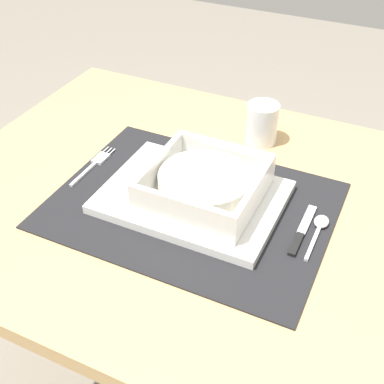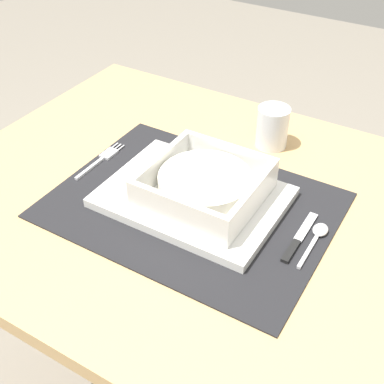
# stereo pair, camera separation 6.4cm
# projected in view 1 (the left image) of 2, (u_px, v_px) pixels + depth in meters

# --- Properties ---
(dining_table) EXTENTS (0.99, 0.73, 0.72)m
(dining_table) POSITION_uv_depth(u_px,v_px,m) (210.00, 243.00, 0.95)
(dining_table) COLOR tan
(dining_table) RESTS_ON ground
(placemat) EXTENTS (0.47, 0.35, 0.00)m
(placemat) POSITION_uv_depth(u_px,v_px,m) (192.00, 205.00, 0.88)
(placemat) COLOR black
(placemat) RESTS_ON dining_table
(serving_plate) EXTENTS (0.30, 0.22, 0.02)m
(serving_plate) POSITION_uv_depth(u_px,v_px,m) (192.00, 197.00, 0.88)
(serving_plate) COLOR white
(serving_plate) RESTS_ON placemat
(porridge_bowl) EXTENTS (0.18, 0.18, 0.06)m
(porridge_bowl) POSITION_uv_depth(u_px,v_px,m) (205.00, 185.00, 0.85)
(porridge_bowl) COLOR white
(porridge_bowl) RESTS_ON serving_plate
(fork) EXTENTS (0.02, 0.14, 0.00)m
(fork) POSITION_uv_depth(u_px,v_px,m) (96.00, 163.00, 0.97)
(fork) COLOR silver
(fork) RESTS_ON placemat
(spoon) EXTENTS (0.02, 0.11, 0.01)m
(spoon) POSITION_uv_depth(u_px,v_px,m) (320.00, 226.00, 0.83)
(spoon) COLOR silver
(spoon) RESTS_ON placemat
(butter_knife) EXTENTS (0.01, 0.13, 0.01)m
(butter_knife) POSITION_uv_depth(u_px,v_px,m) (301.00, 233.00, 0.82)
(butter_knife) COLOR black
(butter_knife) RESTS_ON placemat
(drinking_glass) EXTENTS (0.06, 0.06, 0.08)m
(drinking_glass) POSITION_uv_depth(u_px,v_px,m) (262.00, 125.00, 1.02)
(drinking_glass) COLOR white
(drinking_glass) RESTS_ON dining_table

